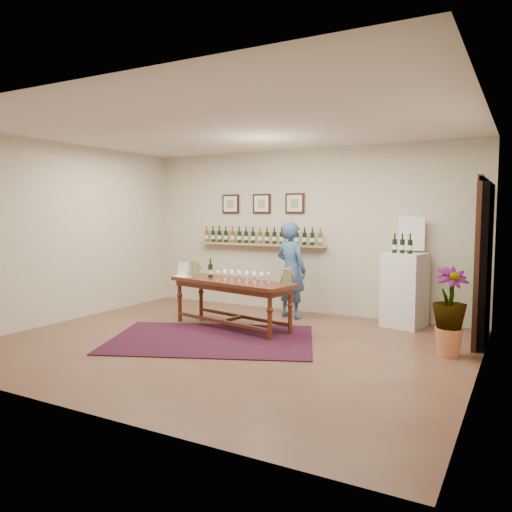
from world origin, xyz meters
The scene contains 14 objects.
ground centered at (0.00, 0.00, 0.00)m, with size 6.00×6.00×0.00m, color brown.
room_shell centered at (2.11, 1.86, 1.12)m, with size 6.00×6.00×6.00m.
rug centered at (-0.30, 0.10, 0.01)m, with size 2.71×1.81×0.01m, color #4C0D12.
tasting_table centered at (-0.44, 0.85, 0.61)m, with size 2.11×1.05×0.72m.
table_glasses centered at (-0.20, 0.77, 0.80)m, with size 1.17×0.27×0.16m, color white, non-canonical shape.
table_bottles centered at (-0.86, 0.96, 0.85)m, with size 0.25×0.14×0.27m, color black, non-canonical shape.
pitcher_left centered at (-1.28, 1.09, 0.84)m, with size 0.15×0.15×0.24m, color olive, non-canonical shape.
pitcher_right centered at (0.50, 0.78, 0.83)m, with size 0.15×0.15×0.23m, color olive, non-canonical shape.
menu_card centered at (-1.35, 0.86, 0.83)m, with size 0.25×0.18×0.22m, color white.
display_pedestal centered at (1.81, 2.17, 0.56)m, with size 0.56×0.56×1.11m, color white.
pedestal_bottles centered at (1.77, 2.09, 1.25)m, with size 0.27×0.07×0.27m, color black, non-canonical shape.
info_sign centered at (1.85, 2.37, 1.40)m, with size 0.42×0.02×0.57m, color white.
potted_plant centered at (2.63, 0.82, 0.54)m, with size 0.67×0.67×0.92m.
person centered at (0.04, 1.92, 0.78)m, with size 0.57×0.38×1.57m, color #33527A.
Camera 1 is at (3.41, -5.44, 1.72)m, focal length 35.00 mm.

